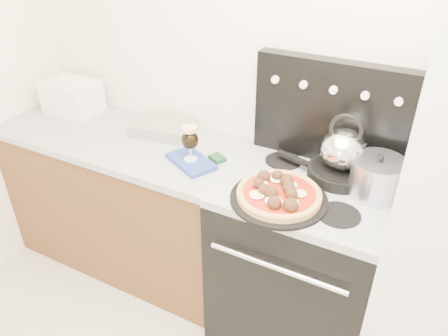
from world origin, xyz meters
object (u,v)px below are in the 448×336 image
Objects in this scene: oven_mitt at (191,161)px; pizza at (279,193)px; beer_glass at (190,143)px; base_cabinet at (130,203)px; toaster_oven at (72,97)px; stock_pot at (376,179)px; stove_body at (299,263)px; tea_kettle at (343,146)px; pizza_pan at (279,199)px; skillet at (339,173)px.

pizza is at bearing -12.41° from oven_mitt.
base_cabinet is at bearing 171.26° from beer_glass.
toaster_oven reaches higher than base_cabinet.
beer_glass reaches higher than base_cabinet.
stock_pot is at bearing 1.82° from base_cabinet.
beer_glass is (-0.59, -0.05, 0.57)m from stove_body.
beer_glass is at bearing 177.00° from tea_kettle.
stock_pot is (0.35, 0.24, 0.04)m from pizza.
stock_pot is at bearing -2.91° from toaster_oven.
base_cabinet is 4.63× the size of toaster_oven.
stove_body is 2.08× the size of pizza_pan.
toaster_oven reaches higher than oven_mitt.
pizza is (0.00, 0.00, 0.03)m from pizza_pan.
base_cabinet is at bearing -15.17° from toaster_oven.
pizza_pan is at bearing -138.96° from tea_kettle.
pizza is at bearing -12.41° from toaster_oven.
stove_body is at bearing -5.83° from toaster_oven.
tea_kettle is (0.69, 0.19, 0.07)m from beer_glass.
stove_body is 0.63m from stock_pot.
pizza_pan is at bearing -146.07° from stock_pot.
toaster_oven is 1.70× the size of beer_glass.
beer_glass is at bearing -164.93° from skillet.
skillet is at bearing 15.07° from beer_glass.
oven_mitt is at bearing -174.78° from stove_body.
skillet reaches higher than base_cabinet.
skillet is (0.10, 0.13, 0.51)m from stove_body.
stove_body is at bearing 5.22° from beer_glass.
tea_kettle is at bearing 52.63° from stove_body.
tea_kettle is at bearing 59.11° from pizza_pan.
beer_glass reaches higher than oven_mitt.
oven_mitt is (-0.59, -0.05, 0.47)m from stove_body.
stove_body is 1.66m from toaster_oven.
skillet is (0.69, 0.19, -0.07)m from beer_glass.
toaster_oven is at bearing 168.18° from pizza_pan.
pizza is (-0.08, -0.17, 0.52)m from stove_body.
beer_glass is 0.53m from pizza.
skillet is 1.29× the size of tea_kettle.
tea_kettle is (1.66, -0.01, 0.09)m from toaster_oven.
toaster_oven is at bearing 174.76° from stove_body.
tea_kettle is (0.00, 0.00, 0.14)m from skillet.
toaster_oven reaches higher than stock_pot.
tea_kettle is at bearing 15.07° from oven_mitt.
pizza_pan is (0.51, -0.11, -0.09)m from beer_glass.
pizza_pan is at bearing -12.41° from oven_mitt.
stove_body is 0.52m from pizza_pan.
pizza is at bearing -10.59° from base_cabinet.
stove_body is 3.37× the size of oven_mitt.
stock_pot is (0.17, -0.06, -0.08)m from tea_kettle.
skillet is 1.30× the size of stock_pot.
base_cabinet is at bearing -178.18° from stock_pot.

